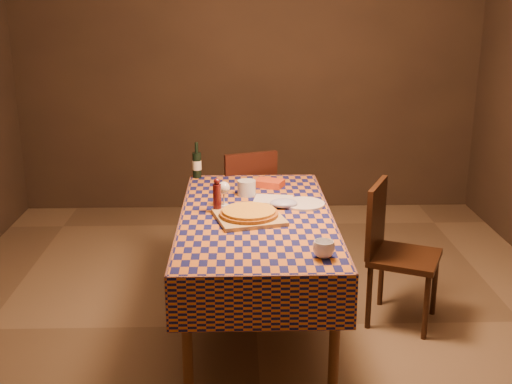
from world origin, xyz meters
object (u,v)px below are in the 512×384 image
cutting_board (249,217)px  bowl (262,215)px  chair_far (246,200)px  wine_bottle (197,164)px  dining_table (256,226)px  white_plate (303,204)px  chair_right (392,245)px  pizza (249,213)px

cutting_board → bowl: (0.08, 0.01, 0.01)m
cutting_board → chair_far: size_ratio=0.41×
wine_bottle → dining_table: bearing=-64.3°
white_plate → chair_right: size_ratio=0.30×
white_plate → chair_far: bearing=111.7°
white_plate → chair_far: 1.01m
white_plate → chair_far: chair_far is taller
white_plate → chair_right: bearing=-10.2°
white_plate → chair_right: 0.64m
dining_table → white_plate: 0.37m
wine_bottle → chair_far: wine_bottle is taller
bowl → wine_bottle: bearing=115.4°
dining_table → bowl: bowl is taller
wine_bottle → white_plate: bearing=-43.4°
cutting_board → wine_bottle: wine_bottle is taller
wine_bottle → chair_right: 1.56m
pizza → white_plate: pizza is taller
bowl → white_plate: bearing=42.9°
cutting_board → pizza: (0.00, 0.00, 0.03)m
bowl → white_plate: bowl is taller
white_plate → pizza: bearing=-143.5°
cutting_board → pizza: 0.03m
bowl → chair_right: bearing=10.4°
bowl → chair_right: chair_right is taller
pizza → chair_right: 0.99m
pizza → wine_bottle: bearing=111.2°
dining_table → chair_right: (0.89, 0.07, -0.17)m
dining_table → pizza: pizza is taller
dining_table → chair_right: 0.90m
chair_right → white_plate: bearing=169.8°
dining_table → pizza: bearing=-118.1°
bowl → chair_far: size_ratio=0.16×
chair_right → dining_table: bearing=-175.2°
dining_table → cutting_board: cutting_board is taller
cutting_board → wine_bottle: 1.03m
bowl → chair_far: bearing=94.0°
cutting_board → chair_right: 0.98m
white_plate → chair_right: (0.57, -0.10, -0.26)m
pizza → chair_right: size_ratio=0.47×
cutting_board → chair_right: chair_right is taller
pizza → bowl: size_ratio=3.04×
chair_right → chair_far: bearing=132.8°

